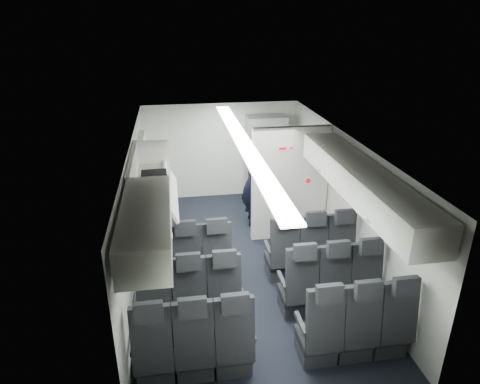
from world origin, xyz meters
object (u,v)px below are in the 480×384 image
object	(u,v)px
seat_row_rear	(277,339)
boarding_door	(145,184)
flight_attendant	(253,181)
galley_unit	(265,158)
seat_row_mid	(261,293)
carry_on_bag	(154,179)
seat_row_front	(249,259)

from	to	relation	value
seat_row_rear	boarding_door	size ratio (longest dim) A/B	1.79
flight_attendant	boarding_door	bearing A→B (deg)	92.17
seat_row_rear	galley_unit	distance (m)	5.17
seat_row_mid	boarding_door	world-z (taller)	boarding_door
seat_row_mid	seat_row_rear	bearing A→B (deg)	-90.00
galley_unit	seat_row_mid	bearing A→B (deg)	-102.88
seat_row_mid	galley_unit	bearing A→B (deg)	77.12
boarding_door	carry_on_bag	bearing A→B (deg)	-81.92
seat_row_front	flight_attendant	bearing A→B (deg)	77.96
seat_row_front	carry_on_bag	world-z (taller)	carry_on_bag
boarding_door	carry_on_bag	xyz separation A→B (m)	(0.28, -1.98, 0.83)
seat_row_front	carry_on_bag	bearing A→B (deg)	175.65
seat_row_mid	seat_row_rear	size ratio (longest dim) A/B	1.00
boarding_door	carry_on_bag	world-z (taller)	carry_on_bag
seat_row_mid	flight_attendant	xyz separation A→B (m)	(0.44, 2.94, 0.48)
seat_row_rear	seat_row_mid	bearing A→B (deg)	90.00
seat_row_front	boarding_door	bearing A→B (deg)	128.16
flight_attendant	seat_row_rear	bearing A→B (deg)	176.94
carry_on_bag	seat_row_front	bearing A→B (deg)	-6.63
seat_row_front	seat_row_rear	bearing A→B (deg)	-90.00
flight_attendant	seat_row_mid	bearing A→B (deg)	174.99
carry_on_bag	seat_row_rear	bearing A→B (deg)	-56.78
seat_row_front	carry_on_bag	xyz separation A→B (m)	(-1.36, 0.10, 1.38)
seat_row_front	flight_attendant	world-z (taller)	flight_attendant
flight_attendant	carry_on_bag	distance (m)	2.79
seat_row_front	boarding_door	xyz separation A→B (m)	(-1.64, 2.09, 0.55)
flight_attendant	seat_row_front	bearing A→B (deg)	171.37
galley_unit	carry_on_bag	world-z (taller)	galley_unit
seat_row_front	galley_unit	distance (m)	3.43
boarding_door	carry_on_bag	size ratio (longest dim) A/B	5.23
seat_row_mid	galley_unit	world-z (taller)	galley_unit
seat_row_mid	boarding_door	distance (m)	3.45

